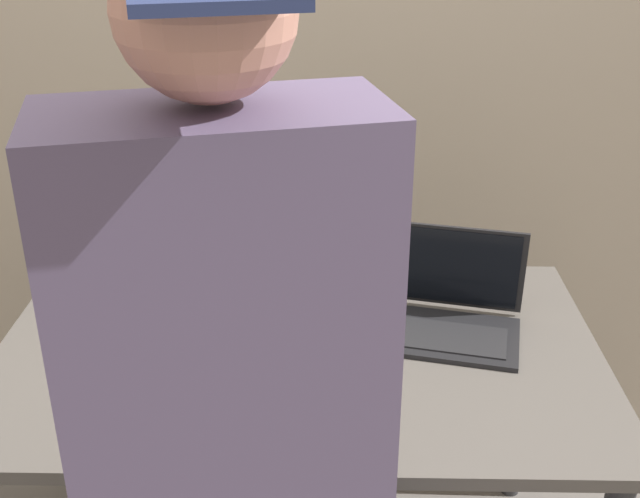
# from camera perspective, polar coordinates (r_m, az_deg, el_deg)

# --- Properties ---
(desk) EXTENTS (1.37, 0.85, 0.74)m
(desk) POSITION_cam_1_polar(r_m,az_deg,el_deg) (1.87, -1.54, -9.47)
(desk) COLOR #56514C
(desk) RESTS_ON ground
(laptop) EXTENTS (0.39, 0.33, 0.24)m
(laptop) POSITION_cam_1_polar(r_m,az_deg,el_deg) (1.89, 9.12, -4.12)
(laptop) COLOR black
(laptop) RESTS_ON desk
(beer_bottle_green) EXTENTS (0.07, 0.07, 0.27)m
(beer_bottle_green) POSITION_cam_1_polar(r_m,az_deg,el_deg) (1.86, -2.48, -2.59)
(beer_bottle_green) COLOR #1E5123
(beer_bottle_green) RESTS_ON desk
(beer_bottle_amber) EXTENTS (0.07, 0.07, 0.32)m
(beer_bottle_amber) POSITION_cam_1_polar(r_m,az_deg,el_deg) (1.95, -7.36, -0.78)
(beer_bottle_amber) COLOR #472B14
(beer_bottle_amber) RESTS_ON desk
(beer_bottle_dark) EXTENTS (0.07, 0.07, 0.33)m
(beer_bottle_dark) POSITION_cam_1_polar(r_m,az_deg,el_deg) (2.00, -3.21, 0.26)
(beer_bottle_dark) COLOR brown
(beer_bottle_dark) RESTS_ON desk
(back_wall) EXTENTS (6.00, 0.10, 2.60)m
(back_wall) POSITION_cam_1_polar(r_m,az_deg,el_deg) (2.33, -0.89, 15.05)
(back_wall) COLOR tan
(back_wall) RESTS_ON ground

